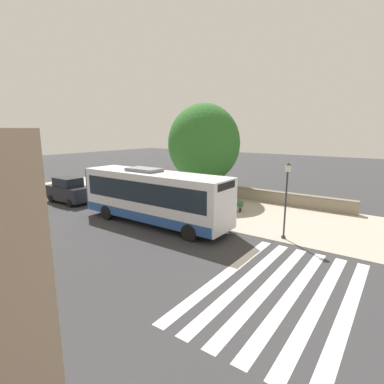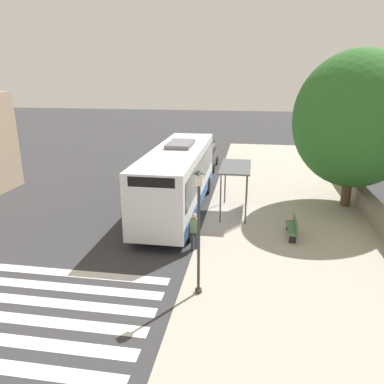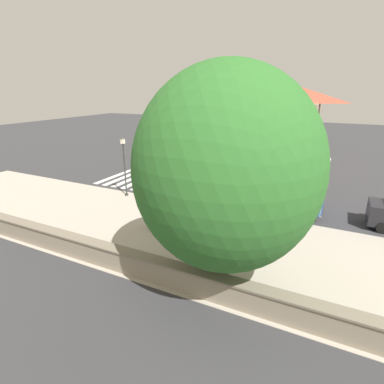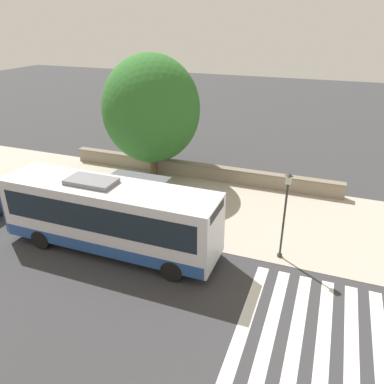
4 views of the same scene
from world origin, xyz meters
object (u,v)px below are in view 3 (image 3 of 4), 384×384
at_px(street_lamp_near, 124,162).
at_px(bus_shelter, 225,187).
at_px(bench, 162,221).
at_px(bus, 240,177).
at_px(pedestrian, 170,187).
at_px(shade_tree, 226,170).

bearing_deg(street_lamp_near, bus_shelter, -96.81).
xyz_separation_m(bench, street_lamp_near, (3.64, 5.32, 2.12)).
distance_m(bus_shelter, bench, 4.17).
relative_size(bus, pedestrian, 6.52).
distance_m(bus, bench, 6.64).
bearing_deg(pedestrian, bus_shelter, -109.01).
height_order(bus_shelter, shade_tree, shade_tree).
bearing_deg(bus_shelter, bus, 1.35).
bearing_deg(pedestrian, bus, -70.87).
bearing_deg(bus, shade_tree, -166.52).
height_order(pedestrian, street_lamp_near, street_lamp_near).
bearing_deg(shade_tree, bus_shelter, 19.55).
distance_m(street_lamp_near, shade_tree, 12.59).
xyz_separation_m(bus, bus_shelter, (-3.24, -0.08, 0.25)).
bearing_deg(bus, street_lamp_near, 105.94).
height_order(bus, pedestrian, bus).
relative_size(bus_shelter, bench, 1.82).
height_order(pedestrian, shade_tree, shade_tree).
distance_m(bus, street_lamp_near, 8.31).
xyz_separation_m(bus, bench, (-5.92, 2.65, -1.42)).
bearing_deg(street_lamp_near, shade_tree, -124.58).
xyz_separation_m(street_lamp_near, shade_tree, (-7.03, -10.20, 2.28)).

